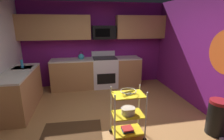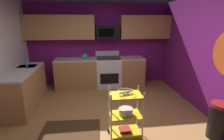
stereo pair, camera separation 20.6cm
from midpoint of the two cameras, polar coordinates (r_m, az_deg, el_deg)
The scene contains 15 objects.
floor at distance 3.67m, azimuth -0.00°, elevation -17.46°, with size 4.40×4.80×0.04m, color #A87542.
wall_back at distance 5.54m, azimuth -3.19°, elevation 8.47°, with size 4.52×0.06×2.60m, color #751970.
wall_right at distance 4.08m, azimuth 32.90°, elevation 3.43°, with size 0.06×4.80×2.60m, color #751970.
counter_run at distance 4.97m, azimuth -10.87°, elevation -2.51°, with size 3.58×2.29×0.92m.
oven_range at distance 5.41m, azimuth -0.16°, elevation -0.57°, with size 0.76×0.65×1.10m.
upper_cabinets at distance 5.30m, azimuth -3.74°, elevation 14.11°, with size 4.40×0.33×0.70m.
microwave at distance 5.31m, azimuth -0.31°, elevation 12.52°, with size 0.70×0.39×0.40m.
rolling_cart at distance 3.05m, azimuth 6.47°, elevation -14.70°, with size 0.60×0.37×0.91m.
fruit_bowl at distance 2.86m, azimuth 6.72°, elevation -7.32°, with size 0.27×0.27×0.07m.
mixing_bowl_large at distance 3.02m, azimuth 6.62°, elevation -13.58°, with size 0.25×0.25×0.11m.
book_stack at distance 3.21m, azimuth 6.30°, elevation -19.28°, with size 0.20×0.19×0.05m.
kettle at distance 5.25m, azimuth -7.95°, elevation 4.60°, with size 0.21×0.18×0.26m.
dish_soap_bottle at distance 4.71m, azimuth -25.65°, elevation 2.23°, with size 0.06×0.06×0.20m, color #2D8CBF.
trash_can at distance 3.67m, azimuth 33.61°, elevation -14.03°, with size 0.34×0.42×0.66m.
floor_rug at distance 3.50m, azimuth -11.92°, elevation -19.24°, with size 1.10×0.70×0.01m, color #472D19.
Camera 2 is at (-0.28, -3.07, 1.98)m, focal length 27.27 mm.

